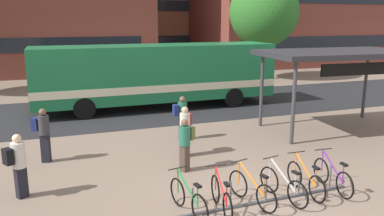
# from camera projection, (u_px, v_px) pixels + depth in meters

# --- Properties ---
(ground) EXTENTS (200.00, 200.00, 0.00)m
(ground) POSITION_uv_depth(u_px,v_px,m) (256.00, 207.00, 9.37)
(ground) COLOR #7A6656
(bus_lane_asphalt) EXTENTS (80.00, 7.20, 0.01)m
(bus_lane_asphalt) POSITION_uv_depth(u_px,v_px,m) (148.00, 108.00, 19.68)
(bus_lane_asphalt) COLOR #232326
(bus_lane_asphalt) RESTS_ON ground
(city_bus) EXTENTS (12.04, 2.64, 3.20)m
(city_bus) POSITION_uv_depth(u_px,v_px,m) (158.00, 73.00, 19.47)
(city_bus) COLOR #196B3D
(city_bus) RESTS_ON ground
(bike_rack) EXTENTS (4.87, 0.16, 0.70)m
(bike_rack) POSITION_uv_depth(u_px,v_px,m) (266.00, 199.00, 9.60)
(bike_rack) COLOR #47474C
(bike_rack) RESTS_ON ground
(parked_bicycle_green_0) EXTENTS (0.54, 1.70, 0.99)m
(parked_bicycle_green_0) POSITION_uv_depth(u_px,v_px,m) (188.00, 199.00, 8.95)
(parked_bicycle_green_0) COLOR black
(parked_bicycle_green_0) RESTS_ON ground
(parked_bicycle_red_1) EXTENTS (0.52, 1.72, 0.99)m
(parked_bicycle_red_1) POSITION_uv_depth(u_px,v_px,m) (221.00, 197.00, 9.06)
(parked_bicycle_red_1) COLOR black
(parked_bicycle_red_1) RESTS_ON ground
(parked_bicycle_orange_2) EXTENTS (0.60, 1.68, 0.99)m
(parked_bicycle_orange_2) POSITION_uv_depth(u_px,v_px,m) (252.00, 190.00, 9.43)
(parked_bicycle_orange_2) COLOR black
(parked_bicycle_orange_2) RESTS_ON ground
(parked_bicycle_silver_3) EXTENTS (0.52, 1.70, 0.99)m
(parked_bicycle_silver_3) POSITION_uv_depth(u_px,v_px,m) (283.00, 186.00, 9.66)
(parked_bicycle_silver_3) COLOR black
(parked_bicycle_silver_3) RESTS_ON ground
(parked_bicycle_orange_4) EXTENTS (0.52, 1.72, 0.99)m
(parked_bicycle_orange_4) POSITION_uv_depth(u_px,v_px,m) (305.00, 180.00, 10.00)
(parked_bicycle_orange_4) COLOR black
(parked_bicycle_orange_4) RESTS_ON ground
(parked_bicycle_purple_5) EXTENTS (0.52, 1.72, 0.99)m
(parked_bicycle_purple_5) POSITION_uv_depth(u_px,v_px,m) (332.00, 177.00, 10.23)
(parked_bicycle_purple_5) COLOR black
(parked_bicycle_purple_5) RESTS_ON ground
(transit_shelter) EXTENTS (6.18, 3.73, 3.23)m
(transit_shelter) POSITION_uv_depth(u_px,v_px,m) (338.00, 56.00, 15.29)
(transit_shelter) COLOR #38383D
(transit_shelter) RESTS_ON ground
(commuter_olive_pack_0) EXTENTS (0.60, 0.55, 1.60)m
(commuter_olive_pack_0) POSITION_uv_depth(u_px,v_px,m) (185.00, 141.00, 11.44)
(commuter_olive_pack_0) COLOR #47382D
(commuter_olive_pack_0) RESTS_ON ground
(commuter_navy_pack_1) EXTENTS (0.52, 0.34, 1.66)m
(commuter_navy_pack_1) POSITION_uv_depth(u_px,v_px,m) (182.00, 115.00, 14.40)
(commuter_navy_pack_1) COLOR black
(commuter_navy_pack_1) RESTS_ON ground
(commuter_black_pack_2) EXTENTS (0.61, 0.53, 1.68)m
(commuter_black_pack_2) POSITION_uv_depth(u_px,v_px,m) (18.00, 162.00, 9.66)
(commuter_black_pack_2) COLOR black
(commuter_black_pack_2) RESTS_ON ground
(commuter_red_pack_3) EXTENTS (0.56, 0.60, 1.69)m
(commuter_red_pack_3) POSITION_uv_depth(u_px,v_px,m) (185.00, 128.00, 12.68)
(commuter_red_pack_3) COLOR black
(commuter_red_pack_3) RESTS_ON ground
(commuter_navy_pack_4) EXTENTS (0.59, 0.46, 1.75)m
(commuter_navy_pack_4) POSITION_uv_depth(u_px,v_px,m) (43.00, 131.00, 12.11)
(commuter_navy_pack_4) COLOR black
(commuter_navy_pack_4) RESTS_ON ground
(street_tree_1) EXTENTS (5.02, 5.02, 7.53)m
(street_tree_1) POSITION_uv_depth(u_px,v_px,m) (264.00, 12.00, 28.13)
(street_tree_1) COLOR brown
(street_tree_1) RESTS_ON ground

